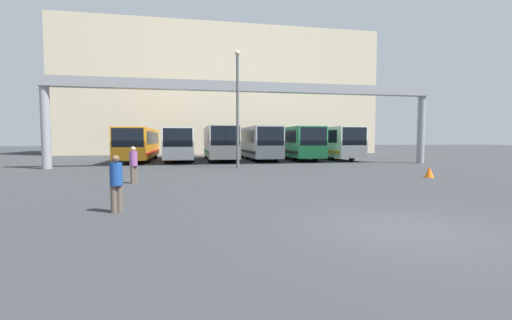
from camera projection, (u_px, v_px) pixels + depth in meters
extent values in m
plane|color=#2D3033|center=(405.00, 229.00, 7.69)|extent=(200.00, 200.00, 0.00)
cube|color=beige|center=(221.00, 94.00, 50.77)|extent=(43.25, 12.00, 17.28)
cylinder|color=gray|center=(46.00, 128.00, 23.10)|extent=(0.60, 0.60, 5.57)
cylinder|color=gray|center=(421.00, 130.00, 28.54)|extent=(0.60, 0.60, 5.57)
cube|color=gray|center=(253.00, 87.00, 25.63)|extent=(29.15, 0.80, 0.70)
cube|color=orange|center=(139.00, 143.00, 32.21)|extent=(2.58, 12.36, 2.62)
cube|color=black|center=(128.00, 138.00, 26.15)|extent=(2.37, 0.06, 1.47)
cube|color=black|center=(139.00, 138.00, 32.18)|extent=(2.61, 10.51, 1.10)
cube|color=red|center=(140.00, 152.00, 32.26)|extent=(2.61, 11.74, 0.24)
cylinder|color=black|center=(120.00, 157.00, 28.68)|extent=(0.28, 1.10, 1.10)
cylinder|color=black|center=(148.00, 156.00, 29.11)|extent=(0.28, 1.10, 1.10)
cylinder|color=black|center=(133.00, 153.00, 35.46)|extent=(0.28, 1.10, 1.10)
cylinder|color=black|center=(156.00, 153.00, 35.89)|extent=(0.28, 1.10, 1.10)
cube|color=silver|center=(180.00, 143.00, 32.43)|extent=(2.47, 11.34, 2.64)
cube|color=black|center=(178.00, 137.00, 26.86)|extent=(2.27, 0.06, 1.48)
cube|color=black|center=(180.00, 138.00, 32.40)|extent=(2.50, 9.64, 1.11)
cube|color=#268C4C|center=(180.00, 152.00, 32.48)|extent=(2.50, 10.77, 0.24)
cylinder|color=black|center=(166.00, 157.00, 29.18)|extent=(0.28, 1.04, 1.04)
cylinder|color=black|center=(192.00, 156.00, 29.59)|extent=(0.28, 1.04, 1.04)
cylinder|color=black|center=(170.00, 154.00, 35.40)|extent=(0.28, 1.04, 1.04)
cylinder|color=black|center=(191.00, 153.00, 35.81)|extent=(0.28, 1.04, 1.04)
cube|color=beige|center=(220.00, 142.00, 33.07)|extent=(2.55, 11.20, 2.85)
cube|color=black|center=(225.00, 136.00, 27.57)|extent=(2.35, 0.06, 1.60)
cube|color=black|center=(219.00, 136.00, 33.04)|extent=(2.58, 9.52, 1.20)
cube|color=#268C4C|center=(220.00, 151.00, 33.12)|extent=(2.58, 10.64, 0.24)
cylinder|color=black|center=(210.00, 157.00, 29.86)|extent=(0.28, 0.95, 0.95)
cylinder|color=black|center=(235.00, 157.00, 30.29)|extent=(0.28, 0.95, 0.95)
cylinder|color=black|center=(206.00, 154.00, 36.01)|extent=(0.28, 0.95, 0.95)
cylinder|color=black|center=(228.00, 154.00, 36.43)|extent=(0.28, 0.95, 0.95)
cube|color=#999EA5|center=(257.00, 142.00, 33.87)|extent=(2.46, 11.38, 2.80)
cube|color=black|center=(271.00, 136.00, 28.29)|extent=(2.27, 0.06, 1.57)
cube|color=black|center=(257.00, 137.00, 33.84)|extent=(2.49, 9.68, 1.18)
cube|color=black|center=(257.00, 151.00, 33.93)|extent=(2.49, 10.81, 0.24)
cylinder|color=black|center=(253.00, 156.00, 30.62)|extent=(0.28, 1.05, 1.05)
cylinder|color=black|center=(276.00, 156.00, 31.03)|extent=(0.28, 1.05, 1.05)
cylinder|color=black|center=(242.00, 153.00, 36.87)|extent=(0.28, 1.05, 1.05)
cylinder|color=black|center=(261.00, 153.00, 37.28)|extent=(0.28, 1.05, 1.05)
cube|color=#268C4C|center=(294.00, 142.00, 34.64)|extent=(2.60, 11.48, 2.80)
cube|color=black|center=(314.00, 136.00, 29.00)|extent=(2.39, 0.06, 1.57)
cube|color=black|center=(294.00, 137.00, 34.61)|extent=(2.63, 9.76, 1.18)
cube|color=black|center=(293.00, 151.00, 34.69)|extent=(2.63, 10.91, 0.24)
cylinder|color=black|center=(292.00, 156.00, 31.35)|extent=(0.28, 0.94, 0.94)
cylinder|color=black|center=(315.00, 156.00, 31.78)|extent=(0.28, 0.94, 0.94)
cylinder|color=black|center=(275.00, 153.00, 37.65)|extent=(0.28, 0.94, 0.94)
cylinder|color=black|center=(295.00, 153.00, 38.08)|extent=(0.28, 0.94, 0.94)
cube|color=silver|center=(327.00, 142.00, 35.60)|extent=(2.47, 11.99, 2.81)
cube|color=black|center=(355.00, 136.00, 29.72)|extent=(2.27, 0.06, 1.57)
cube|color=black|center=(327.00, 137.00, 35.57)|extent=(2.50, 10.19, 1.18)
cube|color=orange|center=(327.00, 150.00, 35.65)|extent=(2.50, 11.39, 0.24)
cylinder|color=black|center=(331.00, 155.00, 32.18)|extent=(0.28, 1.03, 1.03)
cylinder|color=black|center=(352.00, 155.00, 32.59)|extent=(0.28, 1.03, 1.03)
cylinder|color=black|center=(307.00, 152.00, 38.76)|extent=(0.28, 1.03, 1.03)
cylinder|color=black|center=(324.00, 152.00, 39.17)|extent=(0.28, 1.03, 1.03)
cylinder|color=brown|center=(119.00, 199.00, 9.48)|extent=(0.17, 0.17, 0.75)
cylinder|color=brown|center=(114.00, 199.00, 9.38)|extent=(0.17, 0.17, 0.75)
cylinder|color=navy|center=(116.00, 174.00, 9.39)|extent=(0.33, 0.33, 0.63)
sphere|color=brown|center=(116.00, 159.00, 9.36)|extent=(0.20, 0.20, 0.20)
cylinder|color=brown|center=(132.00, 175.00, 15.59)|extent=(0.18, 0.18, 0.80)
cylinder|color=brown|center=(135.00, 174.00, 15.74)|extent=(0.18, 0.18, 0.80)
cylinder|color=#8C4C8C|center=(133.00, 159.00, 15.62)|extent=(0.35, 0.35, 0.67)
sphere|color=tan|center=(133.00, 149.00, 15.59)|extent=(0.22, 0.22, 0.22)
cone|color=orange|center=(429.00, 172.00, 17.99)|extent=(0.46, 0.46, 0.60)
cylinder|color=#595B60|center=(238.00, 112.00, 23.61)|extent=(0.20, 0.20, 7.77)
sphere|color=beige|center=(237.00, 53.00, 23.36)|extent=(0.36, 0.36, 0.36)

